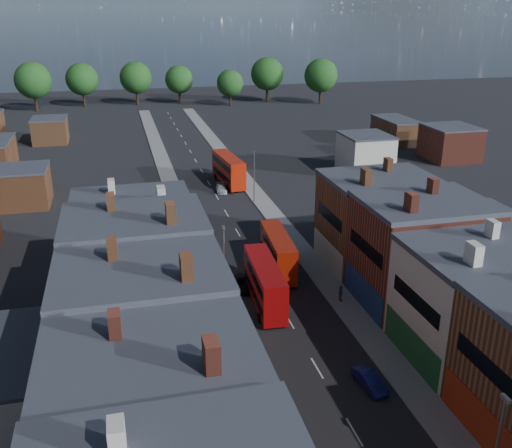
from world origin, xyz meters
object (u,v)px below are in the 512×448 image
car_2 (242,283)px  car_3 (221,188)px  bus_0 (265,283)px  car_1 (369,381)px  ped_3 (341,293)px  bus_2 (228,169)px  bus_1 (278,251)px  ped_1 (226,367)px

car_2 → car_3: car_2 is taller
bus_0 → car_1: (4.69, -15.22, -1.85)m
bus_0 → ped_3: bus_0 is taller
bus_2 → car_3: bus_2 is taller
bus_0 → car_2: bearing=113.0°
car_2 → car_3: size_ratio=1.11×
bus_1 → car_2: bearing=-141.1°
bus_0 → car_2: bus_0 is taller
bus_0 → ped_3: bearing=-7.1°
ped_1 → car_1: bearing=-177.8°
ped_3 → car_1: bearing=174.8°
car_2 → bus_2: bearing=77.1°
bus_0 → car_1: 16.04m
ped_3 → bus_1: bearing=32.7°
bus_2 → car_1: (-0.05, -57.93, -2.06)m
bus_2 → ped_3: size_ratio=6.63×
ped_3 → car_2: bearing=66.9°
car_1 → ped_3: size_ratio=2.13×
car_1 → ped_1: (-10.89, 4.05, 0.31)m
car_1 → ped_1: size_ratio=2.32×
bus_1 → car_1: 22.83m
bus_1 → car_1: (1.17, -22.73, -1.76)m
car_3 → ped_1: bearing=-94.8°
bus_1 → car_1: bearing=-82.9°
car_2 → bus_1: bearing=31.0°
car_1 → car_3: (-1.99, 53.98, -0.04)m
bus_1 → car_3: size_ratio=2.57×
bus_1 → car_2: (-5.01, -3.48, -1.76)m
bus_0 → car_2: size_ratio=2.40×
car_1 → car_3: size_ratio=0.93×
ped_1 → bus_1: bearing=-94.9°
bus_2 → ped_1: 55.00m
bus_1 → bus_2: bearing=92.2°
ped_3 → bus_0: bearing=87.3°
car_3 → bus_1: bearing=-83.2°
bus_1 → car_1: size_ratio=2.75×
bus_2 → ped_3: bearing=-91.7°
car_2 → ped_1: (-4.72, -15.20, 0.31)m
bus_1 → car_3: bus_1 is taller
bus_0 → car_1: bus_0 is taller
bus_1 → bus_0: bearing=-111.0°
bus_0 → ped_1: bus_0 is taller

